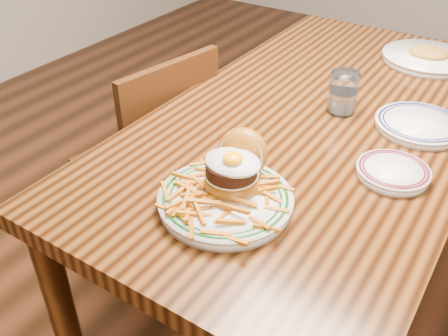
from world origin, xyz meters
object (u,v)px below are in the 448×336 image
Objects in this scene: chair_left at (155,158)px; main_plate at (228,188)px; table at (320,140)px; side_plate at (393,171)px.

main_plate reaches higher than chair_left.
table is 1.89× the size of chair_left.
table is 0.35m from side_plate.
side_plate is (0.27, 0.29, -0.02)m from main_plate.
chair_left is 2.72× the size of main_plate.
chair_left reaches higher than side_plate.
main_plate reaches higher than side_plate.
side_plate is (0.26, -0.20, 0.10)m from table.
table is 0.51m from main_plate.
side_plate reaches higher than table.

